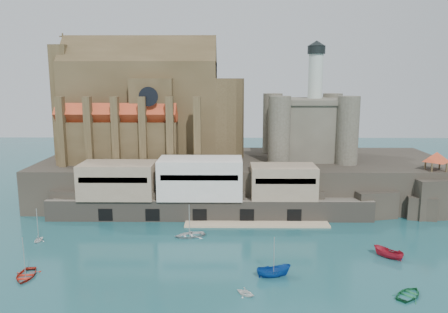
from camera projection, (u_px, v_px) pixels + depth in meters
name	position (u px, v px, depth m)	size (l,w,h in m)	color
ground	(252.00, 260.00, 73.27)	(300.00, 300.00, 0.00)	#17474D
promontory	(243.00, 178.00, 111.10)	(100.00, 36.00, 10.00)	black
quay	(200.00, 190.00, 94.96)	(70.00, 12.00, 13.05)	#635C4F
church	(149.00, 110.00, 110.67)	(47.00, 25.93, 30.51)	#473821
castle_keep	(307.00, 125.00, 110.22)	(21.20, 21.20, 29.30)	#4D493C
rock_outcrop	(433.00, 196.00, 97.57)	(14.50, 10.50, 8.70)	black
pavilion	(436.00, 158.00, 96.16)	(6.40, 6.40, 5.40)	#473821
boat_0	(26.00, 277.00, 67.21)	(4.04, 1.17, 5.66)	#B42617
boat_1	(245.00, 295.00, 61.65)	(2.44, 1.49, 2.83)	white
boat_2	(273.00, 276.00, 67.39)	(2.06, 2.11, 5.47)	navy
boat_3	(409.00, 296.00, 61.44)	(3.77, 1.09, 5.28)	#1C6E3E
boat_4	(39.00, 241.00, 81.73)	(2.42, 1.48, 2.81)	white
boat_5	(388.00, 258.00, 74.41)	(1.97, 2.02, 5.24)	#AD1A2D
boat_6	(190.00, 236.00, 84.28)	(4.24, 1.23, 5.94)	silver
boat_7	(398.00, 258.00, 74.32)	(2.52, 1.54, 2.92)	#1F3E9D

